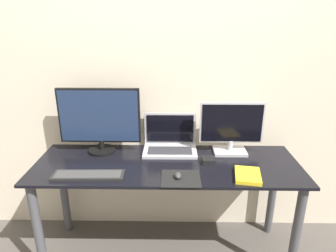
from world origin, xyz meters
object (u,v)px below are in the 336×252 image
monitor_left (99,120)px  book (248,175)px  laptop (170,141)px  mouse (178,175)px  keyboard (88,175)px  power_brick (208,160)px  monitor_right (231,128)px

monitor_left → book: monitor_left is taller
laptop → mouse: bearing=-83.1°
keyboard → power_brick: size_ratio=5.17×
monitor_left → mouse: monitor_left is taller
monitor_right → laptop: (-0.41, 0.05, -0.12)m
book → monitor_right: bearing=97.6°
mouse → power_brick: (0.20, 0.20, -0.00)m
keyboard → book: (0.93, 0.01, 0.00)m
monitor_right → mouse: size_ratio=6.94×
mouse → laptop: bearing=96.9°
keyboard → book: book is taller
monitor_right → keyboard: 0.97m
mouse → book: 0.41m
mouse → book: (0.41, 0.02, -0.01)m
laptop → book: (0.46, -0.39, -0.05)m
laptop → book: bearing=-40.4°
mouse → book: mouse is taller
monitor_left → monitor_right: 0.88m
monitor_right → keyboard: bearing=-158.5°
mouse → power_brick: mouse is taller
power_brick → keyboard: bearing=-165.3°
keyboard → mouse: bearing=-1.5°
laptop → keyboard: bearing=-140.1°
laptop → power_brick: bearing=-40.0°
monitor_left → book: (0.93, -0.34, -0.22)m
laptop → book: laptop is taller
keyboard → book: 0.93m
keyboard → monitor_right: bearing=21.5°
keyboard → power_brick: (0.72, 0.19, 0.01)m
power_brick → monitor_left: bearing=167.4°
laptop → power_brick: size_ratio=4.51×
monitor_right → monitor_left: bearing=180.0°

